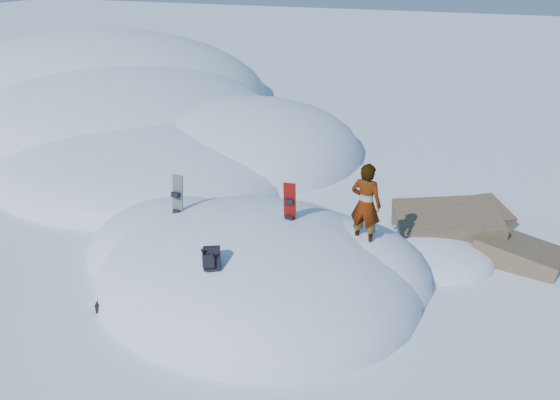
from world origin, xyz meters
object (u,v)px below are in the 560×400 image
(snowboard_red, at_px, (290,212))
(backpack, at_px, (211,259))
(person, at_px, (366,205))
(snowboard_dark, at_px, (177,205))

(snowboard_red, bearing_deg, backpack, -117.93)
(person, bearing_deg, snowboard_red, 17.00)
(snowboard_red, relative_size, backpack, 2.64)
(backpack, bearing_deg, person, 18.24)
(snowboard_red, bearing_deg, person, 1.78)
(snowboard_red, xyz_separation_m, backpack, (-0.78, -1.98, -0.17))
(backpack, distance_m, person, 3.21)
(snowboard_dark, xyz_separation_m, backpack, (1.79, -1.85, 0.05))
(snowboard_red, distance_m, backpack, 2.13)
(snowboard_red, height_order, snowboard_dark, snowboard_red)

